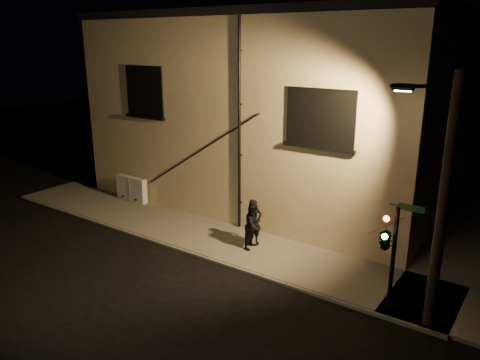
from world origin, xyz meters
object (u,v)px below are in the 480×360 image
Objects in this scene: pedestrian_a at (254,222)px; pedestrian_b at (254,226)px; traffic_signal at (386,239)px; streetlamp_pole at (440,199)px; utility_cabinet at (132,189)px.

pedestrian_b is (0.14, -0.24, -0.02)m from pedestrian_a.
pedestrian_b is 0.54× the size of traffic_signal.
streetlamp_pole is (6.67, -1.54, 2.68)m from pedestrian_a.
pedestrian_a reaches higher than pedestrian_b.
utility_cabinet is 1.03× the size of pedestrian_b.
streetlamp_pole is at bearing -104.70° from pedestrian_b.
utility_cabinet is 14.79m from streetlamp_pole.
utility_cabinet is at bearing 110.72° from pedestrian_a.
traffic_signal is (5.43, -1.60, 1.29)m from pedestrian_a.
pedestrian_a reaches higher than utility_cabinet.
streetlamp_pole is (14.28, -2.41, 2.98)m from utility_cabinet.
utility_cabinet is 1.01× the size of pedestrian_a.
traffic_signal is at bearing -79.13° from pedestrian_a.
pedestrian_b reaches higher than utility_cabinet.
streetlamp_pole reaches higher than pedestrian_b.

